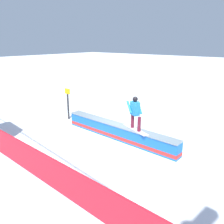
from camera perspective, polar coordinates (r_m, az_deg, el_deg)
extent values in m
plane|color=white|center=(10.78, 1.49, -6.50)|extent=(120.00, 120.00, 0.00)
cube|color=blue|center=(10.65, 1.50, -4.90)|extent=(6.04, 0.65, 0.65)
cube|color=red|center=(10.71, 1.50, -5.70)|extent=(6.05, 0.66, 0.16)
cube|color=gray|center=(10.53, 1.52, -3.15)|extent=(6.04, 0.71, 0.04)
cube|color=silver|center=(9.97, 5.79, -4.26)|extent=(1.56, 0.83, 0.01)
cylinder|color=maroon|center=(10.05, 5.05, -2.14)|extent=(0.18, 0.18, 0.62)
cylinder|color=maroon|center=(9.67, 6.67, -2.98)|extent=(0.18, 0.18, 0.62)
cube|color=#2382D0|center=(9.75, 5.64, 0.90)|extent=(0.46, 0.37, 0.57)
sphere|color=black|center=(9.65, 5.71, 3.15)|extent=(0.22, 0.22, 0.22)
cylinder|color=#2382D0|center=(9.80, 4.25, 1.19)|extent=(0.39, 0.22, 0.51)
cylinder|color=#2382D0|center=(9.75, 6.77, 1.04)|extent=(0.36, 0.21, 0.52)
cube|color=red|center=(8.04, -17.77, -12.04)|extent=(12.49, 0.42, 1.02)
cylinder|color=#262628|center=(13.41, -10.69, 1.32)|extent=(0.10, 0.10, 1.47)
cube|color=yellow|center=(13.20, -10.90, 5.02)|extent=(0.40, 0.04, 0.30)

